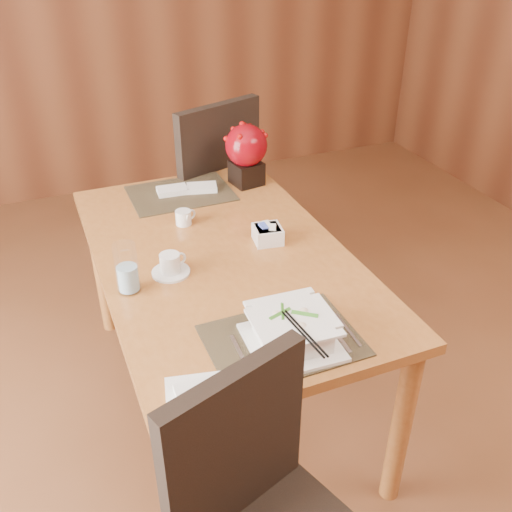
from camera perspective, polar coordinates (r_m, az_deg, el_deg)
name	(u,v)px	position (r m, az deg, el deg)	size (l,w,h in m)	color
ground	(283,508)	(2.27, 2.74, -23.88)	(6.00, 6.00, 0.00)	brown
dining_table	(222,274)	(2.20, -3.39, -1.81)	(0.90, 1.50, 0.75)	#A2612D
placemat_near	(283,340)	(1.73, 2.68, -8.42)	(0.45, 0.33, 0.01)	black
placemat_far	(181,193)	(2.61, -7.52, 6.24)	(0.45, 0.33, 0.01)	black
soup_setting	(292,331)	(1.69, 3.65, -7.54)	(0.27, 0.27, 0.11)	white
coffee_cup	(170,265)	(2.03, -8.57, -0.93)	(0.14, 0.14, 0.08)	white
water_glass	(127,268)	(1.94, -12.80, -1.21)	(0.08, 0.08, 0.18)	white
creamer_jug	(183,218)	(2.34, -7.27, 3.84)	(0.08, 0.08, 0.06)	white
sugar_caddy	(268,234)	(2.20, 1.18, 2.18)	(0.10, 0.10, 0.06)	white
berry_decor	(246,151)	(2.63, -0.98, 10.46)	(0.19, 0.19, 0.28)	black
napkins_far	(189,189)	(2.61, -6.69, 6.69)	(0.27, 0.10, 0.02)	silver
bread_plate	(196,396)	(1.57, -6.06, -13.75)	(0.16, 0.16, 0.01)	white
far_chair	(205,186)	(3.03, -5.09, 6.95)	(0.63, 0.63, 1.07)	black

